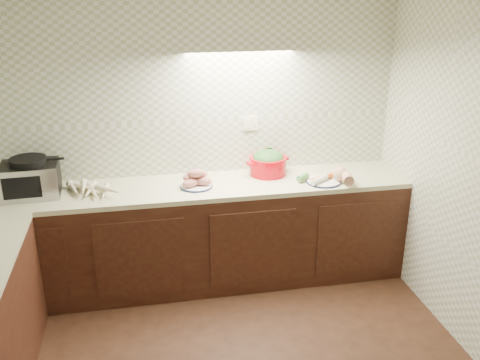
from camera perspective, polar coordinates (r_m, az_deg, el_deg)
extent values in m
cube|color=#9DA785|center=(4.52, -5.70, 5.38)|extent=(3.60, 0.05, 2.60)
cube|color=beige|center=(4.61, 1.14, 6.05)|extent=(0.13, 0.01, 0.12)
cube|color=black|center=(4.59, -4.97, -6.07)|extent=(3.60, 0.60, 0.86)
cube|color=beige|center=(4.40, -5.15, -0.85)|extent=(3.60, 0.60, 0.04)
cube|color=black|center=(4.46, -21.44, 0.06)|extent=(0.44, 0.34, 0.26)
cube|color=#A5A5AA|center=(4.31, -21.69, -0.72)|extent=(0.43, 0.03, 0.26)
cube|color=black|center=(4.31, -21.69, -0.72)|extent=(0.28, 0.02, 0.17)
cylinder|color=black|center=(4.41, -21.70, 1.90)|extent=(0.29, 0.29, 0.05)
cone|color=beige|center=(4.44, -17.59, -0.88)|extent=(0.08, 0.26, 0.06)
cone|color=beige|center=(4.34, -16.94, -1.38)|extent=(0.08, 0.22, 0.05)
cone|color=beige|center=(4.39, -17.35, -1.21)|extent=(0.16, 0.26, 0.05)
cone|color=beige|center=(4.30, -14.41, -1.39)|extent=(0.16, 0.26, 0.05)
cone|color=beige|center=(4.45, -14.30, -0.51)|extent=(0.15, 0.24, 0.06)
cone|color=beige|center=(4.36, -17.91, -1.34)|extent=(0.11, 0.23, 0.06)
cone|color=beige|center=(4.44, -16.75, -0.43)|extent=(0.25, 0.15, 0.05)
cone|color=beige|center=(4.37, -17.85, -1.01)|extent=(0.10, 0.22, 0.05)
cone|color=beige|center=(4.40, -14.91, -0.55)|extent=(0.17, 0.23, 0.05)
cylinder|color=#151E40|center=(4.36, -4.68, -0.66)|extent=(0.27, 0.27, 0.01)
cylinder|color=white|center=(4.36, -4.68, -0.63)|extent=(0.25, 0.25, 0.02)
ellipsoid|color=#BC6663|center=(4.31, -5.30, -0.32)|extent=(0.16, 0.12, 0.07)
ellipsoid|color=#BC6663|center=(4.34, -3.97, -0.13)|extent=(0.16, 0.12, 0.07)
ellipsoid|color=#BC6663|center=(4.39, -4.94, 0.09)|extent=(0.16, 0.12, 0.07)
ellipsoid|color=#BC6663|center=(4.34, -5.33, 0.40)|extent=(0.16, 0.12, 0.07)
ellipsoid|color=#BC6663|center=(4.38, -4.45, 0.60)|extent=(0.16, 0.12, 0.07)
ellipsoid|color=#BC6663|center=(4.31, -4.68, 0.73)|extent=(0.16, 0.12, 0.07)
cylinder|color=black|center=(4.50, -4.59, 0.31)|extent=(0.14, 0.14, 0.05)
sphere|color=maroon|center=(4.48, -4.79, 0.82)|extent=(0.08, 0.08, 0.08)
sphere|color=white|center=(4.50, -4.26, 0.78)|extent=(0.05, 0.05, 0.05)
cylinder|color=red|center=(4.60, 3.00, 1.54)|extent=(0.39, 0.39, 0.16)
cube|color=red|center=(4.51, 1.11, 1.73)|extent=(0.06, 0.08, 0.02)
cube|color=red|center=(4.67, 4.84, 2.37)|extent=(0.06, 0.08, 0.02)
ellipsoid|color=#326829|center=(4.58, 3.01, 2.28)|extent=(0.28, 0.28, 0.15)
cylinder|color=#151E40|center=(4.50, 8.89, -0.17)|extent=(0.29, 0.29, 0.01)
cylinder|color=white|center=(4.49, 8.89, -0.14)|extent=(0.28, 0.28, 0.02)
cone|color=#E25B1A|center=(4.51, 8.68, 0.30)|extent=(0.17, 0.09, 0.03)
cone|color=#E25B1A|center=(4.51, 8.51, 0.28)|extent=(0.17, 0.07, 0.03)
cone|color=#E25B1A|center=(4.50, 8.96, 0.20)|extent=(0.17, 0.09, 0.03)
cone|color=#E25B1A|center=(4.51, 8.89, 0.53)|extent=(0.17, 0.07, 0.03)
cylinder|color=silver|center=(4.43, 8.50, 0.01)|extent=(0.18, 0.15, 0.05)
cylinder|color=#30722F|center=(4.47, 6.71, 0.30)|extent=(0.12, 0.11, 0.05)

